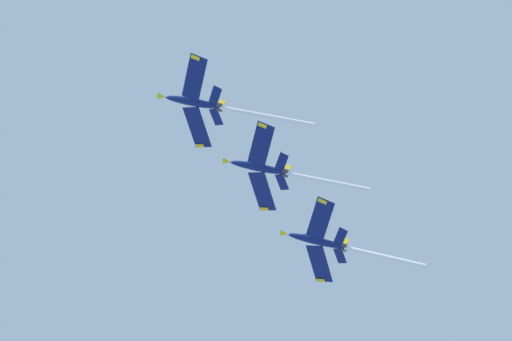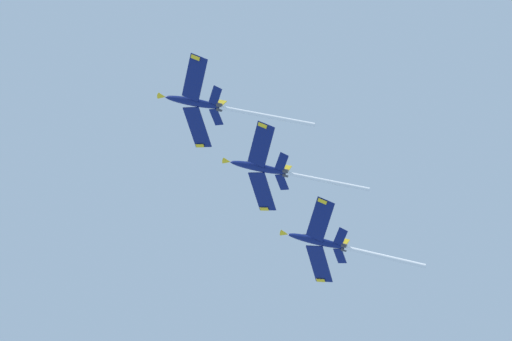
% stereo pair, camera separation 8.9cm
% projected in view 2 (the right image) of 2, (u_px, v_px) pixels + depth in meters
% --- Properties ---
extents(jet_lead, '(28.93, 19.33, 14.29)m').
position_uv_depth(jet_lead, '(207.00, 105.00, 173.57)').
color(jet_lead, navy).
extents(jet_second, '(26.88, 19.36, 12.99)m').
position_uv_depth(jet_second, '(270.00, 170.00, 175.98)').
color(jet_second, navy).
extents(jet_third, '(26.20, 19.35, 12.96)m').
position_uv_depth(jet_third, '(331.00, 244.00, 176.94)').
color(jet_third, navy).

